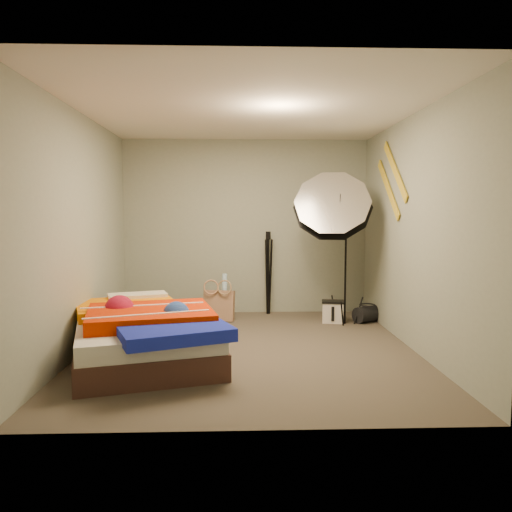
{
  "coord_description": "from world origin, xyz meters",
  "views": [
    {
      "loc": [
        -0.11,
        -5.23,
        1.46
      ],
      "look_at": [
        0.1,
        0.6,
        0.95
      ],
      "focal_mm": 35.0,
      "sensor_mm": 36.0,
      "label": 1
    }
  ],
  "objects_px": {
    "wrapping_roll": "(224,296)",
    "duffel_bag": "(367,314)",
    "photo_umbrella": "(333,209)",
    "camera_case": "(333,312)",
    "tote_bag": "(219,306)",
    "bed": "(145,333)",
    "camera_tripod": "(268,267)"
  },
  "relations": [
    {
      "from": "tote_bag",
      "to": "camera_case",
      "type": "distance_m",
      "value": 1.53
    },
    {
      "from": "camera_case",
      "to": "wrapping_roll",
      "type": "bearing_deg",
      "value": 175.62
    },
    {
      "from": "bed",
      "to": "camera_tripod",
      "type": "bearing_deg",
      "value": 58.49
    },
    {
      "from": "wrapping_roll",
      "to": "duffel_bag",
      "type": "bearing_deg",
      "value": -10.99
    },
    {
      "from": "photo_umbrella",
      "to": "bed",
      "type": "bearing_deg",
      "value": -145.91
    },
    {
      "from": "camera_case",
      "to": "photo_umbrella",
      "type": "distance_m",
      "value": 1.38
    },
    {
      "from": "wrapping_roll",
      "to": "duffel_bag",
      "type": "distance_m",
      "value": 1.95
    },
    {
      "from": "camera_case",
      "to": "duffel_bag",
      "type": "bearing_deg",
      "value": 9.61
    },
    {
      "from": "wrapping_roll",
      "to": "camera_tripod",
      "type": "height_order",
      "value": "camera_tripod"
    },
    {
      "from": "bed",
      "to": "photo_umbrella",
      "type": "distance_m",
      "value": 2.85
    },
    {
      "from": "tote_bag",
      "to": "photo_umbrella",
      "type": "xyz_separation_m",
      "value": [
        1.46,
        -0.33,
        1.3
      ]
    },
    {
      "from": "tote_bag",
      "to": "duffel_bag",
      "type": "distance_m",
      "value": 1.99
    },
    {
      "from": "duffel_bag",
      "to": "photo_umbrella",
      "type": "bearing_deg",
      "value": 167.35
    },
    {
      "from": "bed",
      "to": "camera_tripod",
      "type": "xyz_separation_m",
      "value": [
        1.36,
        2.21,
        0.41
      ]
    },
    {
      "from": "duffel_bag",
      "to": "photo_umbrella",
      "type": "height_order",
      "value": "photo_umbrella"
    },
    {
      "from": "wrapping_roll",
      "to": "duffel_bag",
      "type": "xyz_separation_m",
      "value": [
        1.91,
        -0.37,
        -0.2
      ]
    },
    {
      "from": "camera_case",
      "to": "bed",
      "type": "relative_size",
      "value": 0.12
    },
    {
      "from": "camera_case",
      "to": "tote_bag",
      "type": "bearing_deg",
      "value": -176.43
    },
    {
      "from": "camera_case",
      "to": "duffel_bag",
      "type": "relative_size",
      "value": 0.77
    },
    {
      "from": "tote_bag",
      "to": "duffel_bag",
      "type": "xyz_separation_m",
      "value": [
        1.98,
        -0.17,
        -0.1
      ]
    },
    {
      "from": "tote_bag",
      "to": "wrapping_roll",
      "type": "bearing_deg",
      "value": 82.55
    },
    {
      "from": "tote_bag",
      "to": "bed",
      "type": "relative_size",
      "value": 0.19
    },
    {
      "from": "tote_bag",
      "to": "camera_tripod",
      "type": "relative_size",
      "value": 0.35
    },
    {
      "from": "tote_bag",
      "to": "duffel_bag",
      "type": "height_order",
      "value": "tote_bag"
    },
    {
      "from": "duffel_bag",
      "to": "bed",
      "type": "xyz_separation_m",
      "value": [
        -2.64,
        -1.6,
        0.17
      ]
    },
    {
      "from": "camera_tripod",
      "to": "photo_umbrella",
      "type": "bearing_deg",
      "value": -44.94
    },
    {
      "from": "bed",
      "to": "camera_case",
      "type": "bearing_deg",
      "value": 36.39
    },
    {
      "from": "duffel_bag",
      "to": "camera_case",
      "type": "bearing_deg",
      "value": 149.36
    },
    {
      "from": "camera_case",
      "to": "photo_umbrella",
      "type": "height_order",
      "value": "photo_umbrella"
    },
    {
      "from": "camera_tripod",
      "to": "bed",
      "type": "bearing_deg",
      "value": -121.51
    },
    {
      "from": "tote_bag",
      "to": "camera_tripod",
      "type": "xyz_separation_m",
      "value": [
        0.69,
        0.44,
        0.48
      ]
    },
    {
      "from": "wrapping_roll",
      "to": "duffel_bag",
      "type": "height_order",
      "value": "wrapping_roll"
    }
  ]
}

